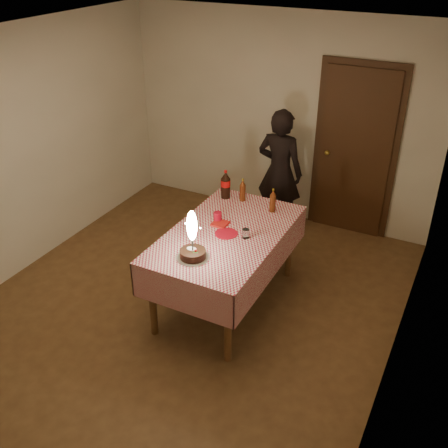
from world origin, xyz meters
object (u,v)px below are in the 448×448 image
(birthday_cake, at_px, (193,244))
(cola_bottle, at_px, (226,185))
(dining_table, at_px, (226,242))
(clear_cup, at_px, (246,234))
(amber_bottle_right, at_px, (273,201))
(red_plate, at_px, (226,234))
(red_cup, at_px, (218,217))
(amber_bottle_left, at_px, (243,190))
(photographer, at_px, (280,172))

(birthday_cake, height_order, cola_bottle, birthday_cake)
(dining_table, xyz_separation_m, cola_bottle, (-0.35, 0.67, 0.26))
(clear_cup, distance_m, amber_bottle_right, 0.61)
(red_plate, xyz_separation_m, clear_cup, (0.19, 0.02, 0.04))
(dining_table, relative_size, amber_bottle_right, 6.75)
(clear_cup, bearing_deg, red_cup, 157.15)
(birthday_cake, xyz_separation_m, amber_bottle_left, (-0.09, 1.21, -0.02))
(amber_bottle_left, bearing_deg, amber_bottle_right, -12.13)
(clear_cup, distance_m, cola_bottle, 0.88)
(red_cup, xyz_separation_m, clear_cup, (0.38, -0.16, -0.01))
(birthday_cake, relative_size, amber_bottle_right, 1.85)
(red_plate, height_order, red_cup, red_cup)
(clear_cup, height_order, amber_bottle_right, amber_bottle_right)
(clear_cup, bearing_deg, amber_bottle_right, 88.18)
(amber_bottle_left, xyz_separation_m, photographer, (0.04, 0.97, -0.16))
(dining_table, xyz_separation_m, amber_bottle_right, (0.23, 0.60, 0.23))
(red_cup, relative_size, amber_bottle_right, 0.39)
(dining_table, relative_size, clear_cup, 19.11)
(photographer, bearing_deg, clear_cup, -79.19)
(birthday_cake, bearing_deg, red_cup, 99.23)
(birthday_cake, height_order, photographer, photographer)
(dining_table, height_order, red_plate, red_plate)
(red_plate, bearing_deg, clear_cup, 6.57)
(red_plate, height_order, photographer, photographer)
(red_plate, bearing_deg, amber_bottle_left, 103.12)
(amber_bottle_left, bearing_deg, cola_bottle, -174.73)
(birthday_cake, distance_m, amber_bottle_left, 1.22)
(birthday_cake, relative_size, clear_cup, 5.23)
(photographer, bearing_deg, cola_bottle, -103.55)
(dining_table, height_order, cola_bottle, cola_bottle)
(birthday_cake, height_order, red_plate, birthday_cake)
(clear_cup, bearing_deg, red_plate, -173.43)
(dining_table, xyz_separation_m, red_plate, (0.01, -0.03, 0.11))
(red_plate, distance_m, red_cup, 0.27)
(dining_table, height_order, amber_bottle_right, amber_bottle_right)
(dining_table, bearing_deg, birthday_cake, -97.02)
(dining_table, bearing_deg, red_cup, 138.29)
(cola_bottle, bearing_deg, dining_table, -62.44)
(red_cup, distance_m, amber_bottle_right, 0.60)
(birthday_cake, distance_m, photographer, 2.19)
(red_plate, xyz_separation_m, photographer, (-0.12, 1.68, -0.04))
(clear_cup, relative_size, amber_bottle_left, 0.35)
(clear_cup, bearing_deg, birthday_cake, -117.37)
(birthday_cake, distance_m, cola_bottle, 1.23)
(dining_table, xyz_separation_m, clear_cup, (0.21, -0.00, 0.16))
(birthday_cake, bearing_deg, photographer, 91.18)
(red_cup, bearing_deg, dining_table, -41.71)
(dining_table, height_order, amber_bottle_left, amber_bottle_left)
(amber_bottle_left, relative_size, photographer, 0.16)
(birthday_cake, relative_size, cola_bottle, 1.48)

